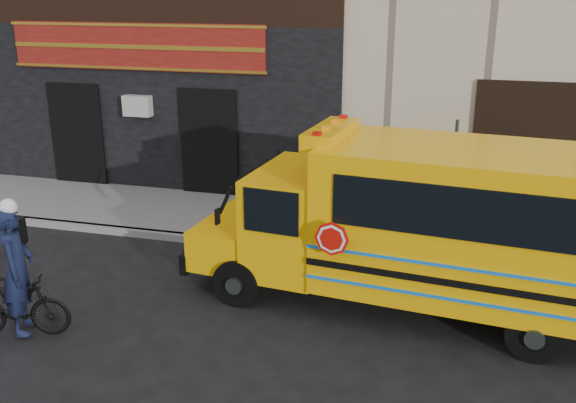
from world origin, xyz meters
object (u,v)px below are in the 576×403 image
Objects in this scene: school_bus at (425,222)px; bicycle at (17,306)px; sign_pole at (452,189)px; cyclist at (18,273)px.

school_bus reaches higher than bicycle.
school_bus is 4.44× the size of bicycle.
school_bus is 2.50× the size of sign_pole.
cyclist reaches higher than bicycle.
school_bus is 6.36m from bicycle.
school_bus is 6.23m from cyclist.
bicycle is (-6.16, -4.08, -1.09)m from sign_pole.
bicycle is 0.52m from cyclist.
school_bus is at bearing -102.72° from sign_pole.
sign_pole is at bearing -79.88° from cyclist.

